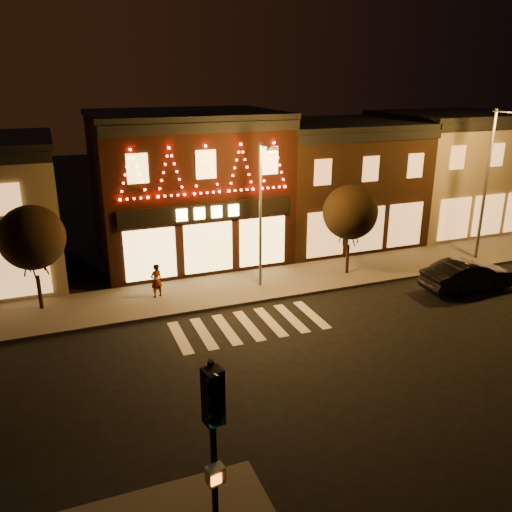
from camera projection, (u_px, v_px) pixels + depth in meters
ground at (288, 372)px, 19.10m from camera, size 120.00×120.00×0.00m
sidewalk_far at (258, 285)px, 26.81m from camera, size 44.00×4.00×0.15m
building_pulp at (187, 186)px, 30.07m from camera, size 10.20×8.34×8.30m
building_right_a at (334, 181)px, 33.46m from camera, size 9.20×8.28×7.50m
building_right_b at (449, 170)px, 36.50m from camera, size 9.20×8.28×7.80m
traffic_signal_near at (214, 434)px, 10.09m from camera, size 0.40×0.53×5.02m
streetlamp_mid at (262, 205)px, 25.07m from camera, size 0.44×1.61×7.07m
streetlamp_right at (490, 174)px, 28.74m from camera, size 0.55×1.91×8.32m
tree_left at (32, 238)px, 22.91m from camera, size 2.84×2.84×4.76m
tree_right at (350, 212)px, 27.18m from camera, size 2.83×2.83×4.73m
dark_sedan at (468, 275)px, 26.11m from camera, size 4.74×1.74×1.55m
pedestrian at (156, 281)px, 24.93m from camera, size 0.70×0.57×1.64m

